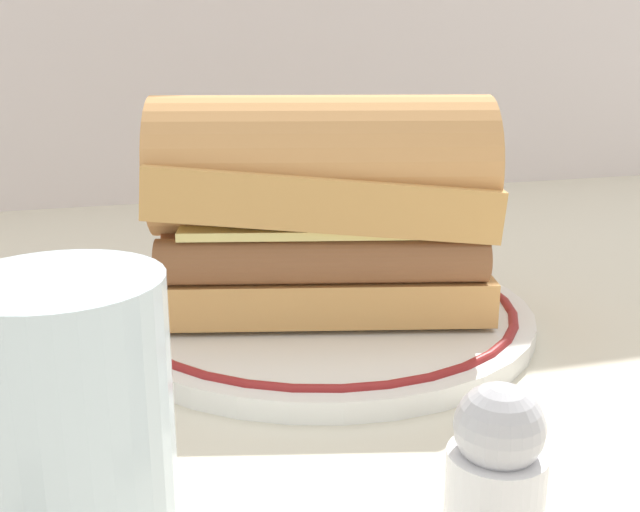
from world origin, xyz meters
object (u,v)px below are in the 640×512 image
sausage_sandwich (320,204)px  drinking_glass (74,457)px  plate (320,312)px  salt_shaker (495,483)px

sausage_sandwich → drinking_glass: 0.26m
plate → salt_shaker: 0.25m
plate → sausage_sandwich: (0.00, -0.00, 0.07)m
sausage_sandwich → salt_shaker: size_ratio=3.16×
sausage_sandwich → drinking_glass: size_ratio=2.04×
drinking_glass → salt_shaker: (0.13, -0.03, -0.01)m
plate → salt_shaker: size_ratio=3.81×
sausage_sandwich → drinking_glass: bearing=-110.4°
plate → drinking_glass: size_ratio=2.46×
plate → sausage_sandwich: 0.07m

